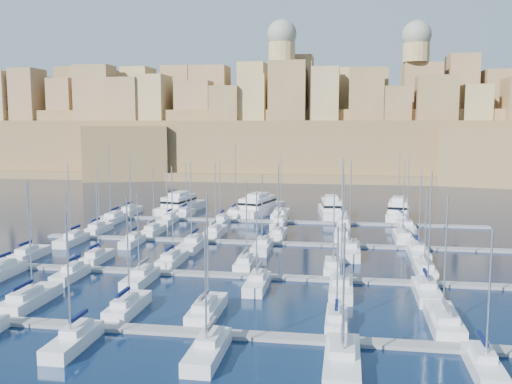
% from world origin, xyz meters
% --- Properties ---
extents(ground, '(600.00, 600.00, 0.00)m').
position_xyz_m(ground, '(0.00, 0.00, 0.00)').
color(ground, black).
rests_on(ground, ground).
extents(pontoon_near, '(84.00, 2.00, 0.40)m').
position_xyz_m(pontoon_near, '(0.00, -34.00, 0.20)').
color(pontoon_near, slate).
rests_on(pontoon_near, ground).
extents(pontoon_mid_near, '(84.00, 2.00, 0.40)m').
position_xyz_m(pontoon_mid_near, '(0.00, -12.00, 0.20)').
color(pontoon_mid_near, slate).
rests_on(pontoon_mid_near, ground).
extents(pontoon_mid_far, '(84.00, 2.00, 0.40)m').
position_xyz_m(pontoon_mid_far, '(0.00, 10.00, 0.20)').
color(pontoon_mid_far, slate).
rests_on(pontoon_mid_far, ground).
extents(pontoon_far, '(84.00, 2.00, 0.40)m').
position_xyz_m(pontoon_far, '(0.00, 32.00, 0.20)').
color(pontoon_far, slate).
rests_on(pontoon_far, ground).
extents(sailboat_1, '(3.01, 10.04, 14.93)m').
position_xyz_m(sailboat_1, '(-23.60, -28.10, 0.76)').
color(sailboat_1, silver).
rests_on(sailboat_1, ground).
extents(sailboat_2, '(2.63, 8.75, 13.41)m').
position_xyz_m(sailboat_2, '(-11.24, -28.73, 0.74)').
color(sailboat_2, silver).
rests_on(sailboat_2, ground).
extents(sailboat_3, '(2.79, 9.29, 13.97)m').
position_xyz_m(sailboat_3, '(-2.07, -28.47, 0.74)').
color(sailboat_3, silver).
rests_on(sailboat_3, ground).
extents(sailboat_4, '(2.24, 7.46, 10.92)m').
position_xyz_m(sailboat_4, '(12.25, -29.37, 0.70)').
color(sailboat_4, silver).
rests_on(sailboat_4, ground).
extents(sailboat_5, '(3.02, 10.06, 14.29)m').
position_xyz_m(sailboat_5, '(23.38, -28.09, 0.75)').
color(sailboat_5, silver).
rests_on(sailboat_5, ground).
extents(sailboat_8, '(2.56, 8.53, 13.50)m').
position_xyz_m(sailboat_8, '(-12.50, -39.16, 0.74)').
color(sailboat_8, silver).
rests_on(sailboat_8, ground).
extents(sailboat_9, '(2.72, 9.07, 12.63)m').
position_xyz_m(sailboat_9, '(0.78, -39.42, 0.73)').
color(sailboat_9, silver).
rests_on(sailboat_9, ground).
extents(sailboat_10, '(3.09, 10.31, 13.44)m').
position_xyz_m(sailboat_10, '(12.95, -40.03, 0.75)').
color(sailboat_10, silver).
rests_on(sailboat_10, ground).
extents(sailboat_11, '(2.41, 8.04, 13.08)m').
position_xyz_m(sailboat_11, '(25.00, -38.91, 0.73)').
color(sailboat_11, silver).
rests_on(sailboat_11, ground).
extents(sailboat_12, '(2.61, 8.69, 12.56)m').
position_xyz_m(sailboat_12, '(-36.25, -6.77, 0.73)').
color(sailboat_12, silver).
rests_on(sailboat_12, ground).
extents(sailboat_13, '(2.38, 7.93, 12.59)m').
position_xyz_m(sailboat_13, '(-24.79, -7.14, 0.72)').
color(sailboat_13, silver).
rests_on(sailboat_13, ground).
extents(sailboat_14, '(2.67, 8.90, 15.18)m').
position_xyz_m(sailboat_14, '(-12.95, -6.66, 0.75)').
color(sailboat_14, silver).
rests_on(sailboat_14, ground).
extents(sailboat_15, '(2.51, 8.35, 13.24)m').
position_xyz_m(sailboat_15, '(-1.49, -6.93, 0.73)').
color(sailboat_15, silver).
rests_on(sailboat_15, ground).
extents(sailboat_16, '(2.48, 8.25, 12.25)m').
position_xyz_m(sailboat_16, '(11.32, -6.98, 0.72)').
color(sailboat_16, silver).
rests_on(sailboat_16, ground).
extents(sailboat_17, '(2.61, 8.68, 12.27)m').
position_xyz_m(sailboat_17, '(24.17, -6.77, 0.72)').
color(sailboat_17, silver).
rests_on(sailboat_17, ground).
extents(sailboat_19, '(2.33, 7.75, 12.36)m').
position_xyz_m(sailboat_19, '(-24.22, -16.78, 0.72)').
color(sailboat_19, silver).
rests_on(sailboat_19, ground).
extents(sailboat_20, '(2.63, 8.77, 12.42)m').
position_xyz_m(sailboat_20, '(-13.96, -17.27, 0.73)').
color(sailboat_20, silver).
rests_on(sailboat_20, ground).
extents(sailboat_21, '(2.57, 8.55, 12.99)m').
position_xyz_m(sailboat_21, '(1.84, -17.17, 0.73)').
color(sailboat_21, silver).
rests_on(sailboat_21, ground).
extents(sailboat_22, '(2.87, 9.58, 15.72)m').
position_xyz_m(sailboat_22, '(12.59, -17.67, 0.76)').
color(sailboat_22, silver).
rests_on(sailboat_22, ground).
extents(sailboat_23, '(2.83, 9.44, 15.97)m').
position_xyz_m(sailboat_23, '(23.02, -17.60, 0.76)').
color(sailboat_23, silver).
rests_on(sailboat_23, ground).
extents(sailboat_24, '(2.59, 8.64, 13.75)m').
position_xyz_m(sailboat_24, '(-34.76, 15.21, 0.74)').
color(sailboat_24, silver).
rests_on(sailboat_24, ground).
extents(sailboat_25, '(2.54, 8.47, 12.87)m').
position_xyz_m(sailboat_25, '(-23.52, 15.13, 0.73)').
color(sailboat_25, silver).
rests_on(sailboat_25, ground).
extents(sailboat_26, '(2.80, 9.33, 14.09)m').
position_xyz_m(sailboat_26, '(-11.50, 15.55, 0.75)').
color(sailboat_26, silver).
rests_on(sailboat_26, ground).
extents(sailboat_27, '(2.64, 8.79, 13.41)m').
position_xyz_m(sailboat_27, '(0.54, 15.28, 0.74)').
color(sailboat_27, silver).
rests_on(sailboat_27, ground).
extents(sailboat_28, '(2.79, 9.29, 15.39)m').
position_xyz_m(sailboat_28, '(12.40, 15.53, 0.76)').
color(sailboat_28, silver).
rests_on(sailboat_28, ground).
extents(sailboat_29, '(3.08, 10.26, 14.48)m').
position_xyz_m(sailboat_29, '(23.26, 16.01, 0.76)').
color(sailboat_29, silver).
rests_on(sailboat_29, ground).
extents(sailboat_30, '(2.69, 8.98, 14.64)m').
position_xyz_m(sailboat_30, '(-34.88, 4.62, 0.75)').
color(sailboat_30, silver).
rests_on(sailboat_30, ground).
extents(sailboat_31, '(2.26, 7.55, 12.27)m').
position_xyz_m(sailboat_31, '(-23.93, 5.33, 0.72)').
color(sailboat_31, silver).
rests_on(sailboat_31, ground).
extents(sailboat_32, '(3.04, 10.13, 15.10)m').
position_xyz_m(sailboat_32, '(-12.68, 4.06, 0.76)').
color(sailboat_32, silver).
rests_on(sailboat_32, ground).
extents(sailboat_33, '(2.75, 9.16, 13.17)m').
position_xyz_m(sailboat_33, '(-0.73, 4.53, 0.74)').
color(sailboat_33, silver).
rests_on(sailboat_33, ground).
extents(sailboat_34, '(3.31, 11.03, 15.66)m').
position_xyz_m(sailboat_34, '(13.69, 3.62, 0.78)').
color(sailboat_34, silver).
rests_on(sailboat_34, ground).
extents(sailboat_35, '(2.94, 9.81, 14.52)m').
position_xyz_m(sailboat_35, '(24.54, 4.21, 0.75)').
color(sailboat_35, silver).
rests_on(sailboat_35, ground).
extents(sailboat_36, '(2.80, 9.34, 14.88)m').
position_xyz_m(sailboat_36, '(-36.99, 37.56, 0.75)').
color(sailboat_36, silver).
rests_on(sailboat_36, ground).
extents(sailboat_37, '(2.45, 8.16, 12.38)m').
position_xyz_m(sailboat_37, '(-23.39, 36.98, 0.72)').
color(sailboat_37, silver).
rests_on(sailboat_37, ground).
extents(sailboat_38, '(2.95, 9.85, 16.95)m').
position_xyz_m(sailboat_38, '(-12.01, 37.80, 0.77)').
color(sailboat_38, silver).
rests_on(sailboat_38, ground).
extents(sailboat_39, '(3.24, 10.81, 14.69)m').
position_xyz_m(sailboat_39, '(-1.64, 38.28, 0.77)').
color(sailboat_39, silver).
rests_on(sailboat_39, ground).
extents(sailboat_40, '(2.87, 9.56, 14.03)m').
position_xyz_m(sailboat_40, '(12.02, 37.66, 0.75)').
color(sailboat_40, silver).
rests_on(sailboat_40, ground).
extents(sailboat_41, '(2.98, 9.93, 15.11)m').
position_xyz_m(sailboat_41, '(24.28, 37.84, 0.76)').
color(sailboat_41, silver).
rests_on(sailboat_41, ground).
extents(sailboat_42, '(3.21, 10.69, 17.18)m').
position_xyz_m(sailboat_42, '(-36.51, 25.78, 0.78)').
color(sailboat_42, silver).
rests_on(sailboat_42, ground).
extents(sailboat_43, '(2.46, 8.19, 13.61)m').
position_xyz_m(sailboat_43, '(-24.38, 27.01, 0.73)').
color(sailboat_43, silver).
rests_on(sailboat_43, ground).
extents(sailboat_44, '(2.68, 8.94, 13.83)m').
position_xyz_m(sailboat_44, '(-12.85, 26.64, 0.74)').
color(sailboat_44, silver).
rests_on(sailboat_44, ground).
extents(sailboat_45, '(2.68, 8.94, 13.56)m').
position_xyz_m(sailboat_45, '(-0.61, 26.64, 0.74)').
color(sailboat_45, silver).
rests_on(sailboat_45, ground).
extents(sailboat_46, '(2.58, 8.61, 11.47)m').
position_xyz_m(sailboat_46, '(12.57, 26.80, 0.72)').
color(sailboat_46, silver).
rests_on(sailboat_46, ground).
extents(sailboat_47, '(2.98, 9.92, 14.80)m').
position_xyz_m(sailboat_47, '(24.91, 26.16, 0.76)').
color(sailboat_47, silver).
rests_on(sailboat_47, ground).
extents(motor_yacht_a, '(8.15, 18.47, 5.25)m').
position_xyz_m(motor_yacht_a, '(-26.28, 42.07, 1.73)').
color(motor_yacht_a, silver).
rests_on(motor_yacht_a, ground).
extents(motor_yacht_b, '(10.50, 20.10, 5.25)m').
position_xyz_m(motor_yacht_b, '(-7.36, 42.76, 1.73)').
color(motor_yacht_b, silver).
rests_on(motor_yacht_b, ground).
extents(motor_yacht_c, '(6.63, 16.24, 5.25)m').
position_xyz_m(motor_yacht_c, '(9.64, 41.08, 1.73)').
color(motor_yacht_c, silver).
rests_on(motor_yacht_c, ground).
extents(motor_yacht_d, '(6.51, 16.06, 5.25)m').
position_xyz_m(motor_yacht_d, '(24.49, 41.00, 1.73)').
color(motor_yacht_d, silver).
rests_on(motor_yacht_d, ground).
extents(fortified_city, '(460.00, 108.95, 59.52)m').
position_xyz_m(fortified_city, '(-0.19, 155.26, 14.74)').
color(fortified_city, brown).
rests_on(fortified_city, ground).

